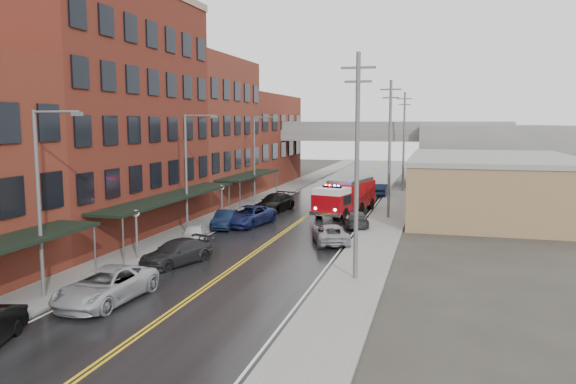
# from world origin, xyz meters

# --- Properties ---
(road) EXTENTS (11.00, 160.00, 0.02)m
(road) POSITION_xyz_m (0.00, 30.00, 0.01)
(road) COLOR black
(road) RESTS_ON ground
(sidewalk_left) EXTENTS (3.00, 160.00, 0.15)m
(sidewalk_left) POSITION_xyz_m (-7.30, 30.00, 0.07)
(sidewalk_left) COLOR slate
(sidewalk_left) RESTS_ON ground
(sidewalk_right) EXTENTS (3.00, 160.00, 0.15)m
(sidewalk_right) POSITION_xyz_m (7.30, 30.00, 0.07)
(sidewalk_right) COLOR slate
(sidewalk_right) RESTS_ON ground
(curb_left) EXTENTS (0.30, 160.00, 0.15)m
(curb_left) POSITION_xyz_m (-5.65, 30.00, 0.07)
(curb_left) COLOR gray
(curb_left) RESTS_ON ground
(curb_right) EXTENTS (0.30, 160.00, 0.15)m
(curb_right) POSITION_xyz_m (5.65, 30.00, 0.07)
(curb_right) COLOR gray
(curb_right) RESTS_ON ground
(brick_building_b) EXTENTS (9.00, 20.00, 18.00)m
(brick_building_b) POSITION_xyz_m (-13.30, 23.00, 9.00)
(brick_building_b) COLOR #602819
(brick_building_b) RESTS_ON ground
(brick_building_c) EXTENTS (9.00, 15.00, 15.00)m
(brick_building_c) POSITION_xyz_m (-13.30, 40.50, 7.50)
(brick_building_c) COLOR maroon
(brick_building_c) RESTS_ON ground
(brick_building_far) EXTENTS (9.00, 20.00, 12.00)m
(brick_building_far) POSITION_xyz_m (-13.30, 58.00, 6.00)
(brick_building_far) COLOR maroon
(brick_building_far) RESTS_ON ground
(tan_building) EXTENTS (14.00, 22.00, 5.00)m
(tan_building) POSITION_xyz_m (16.00, 40.00, 2.50)
(tan_building) COLOR #90734D
(tan_building) RESTS_ON ground
(right_far_block) EXTENTS (18.00, 30.00, 8.00)m
(right_far_block) POSITION_xyz_m (18.00, 70.00, 4.00)
(right_far_block) COLOR slate
(right_far_block) RESTS_ON ground
(awning_1) EXTENTS (2.60, 18.00, 3.09)m
(awning_1) POSITION_xyz_m (-7.49, 23.00, 2.99)
(awning_1) COLOR black
(awning_1) RESTS_ON ground
(awning_2) EXTENTS (2.60, 13.00, 3.09)m
(awning_2) POSITION_xyz_m (-7.49, 40.50, 2.99)
(awning_2) COLOR black
(awning_2) RESTS_ON ground
(globe_lamp_1) EXTENTS (0.44, 0.44, 3.12)m
(globe_lamp_1) POSITION_xyz_m (-6.40, 16.00, 2.31)
(globe_lamp_1) COLOR #59595B
(globe_lamp_1) RESTS_ON ground
(globe_lamp_2) EXTENTS (0.44, 0.44, 3.12)m
(globe_lamp_2) POSITION_xyz_m (-6.40, 30.00, 2.31)
(globe_lamp_2) COLOR #59595B
(globe_lamp_2) RESTS_ON ground
(street_lamp_0) EXTENTS (2.64, 0.22, 9.00)m
(street_lamp_0) POSITION_xyz_m (-6.55, 8.00, 5.19)
(street_lamp_0) COLOR #59595B
(street_lamp_0) RESTS_ON ground
(street_lamp_1) EXTENTS (2.64, 0.22, 9.00)m
(street_lamp_1) POSITION_xyz_m (-6.55, 24.00, 5.19)
(street_lamp_1) COLOR #59595B
(street_lamp_1) RESTS_ON ground
(street_lamp_2) EXTENTS (2.64, 0.22, 9.00)m
(street_lamp_2) POSITION_xyz_m (-6.55, 40.00, 5.19)
(street_lamp_2) COLOR #59595B
(street_lamp_2) RESTS_ON ground
(utility_pole_0) EXTENTS (1.80, 0.24, 12.00)m
(utility_pole_0) POSITION_xyz_m (7.20, 15.00, 6.31)
(utility_pole_0) COLOR #59595B
(utility_pole_0) RESTS_ON ground
(utility_pole_1) EXTENTS (1.80, 0.24, 12.00)m
(utility_pole_1) POSITION_xyz_m (7.20, 35.00, 6.31)
(utility_pole_1) COLOR #59595B
(utility_pole_1) RESTS_ON ground
(utility_pole_2) EXTENTS (1.80, 0.24, 12.00)m
(utility_pole_2) POSITION_xyz_m (7.20, 55.00, 6.31)
(utility_pole_2) COLOR #59595B
(utility_pole_2) RESTS_ON ground
(overpass) EXTENTS (40.00, 10.00, 7.50)m
(overpass) POSITION_xyz_m (0.00, 62.00, 5.99)
(overpass) COLOR slate
(overpass) RESTS_ON ground
(fire_truck) EXTENTS (5.04, 9.09, 3.17)m
(fire_truck) POSITION_xyz_m (3.09, 36.66, 1.72)
(fire_truck) COLOR #95060D
(fire_truck) RESTS_ON ground
(parked_car_left_2) EXTENTS (3.00, 5.90, 1.60)m
(parked_car_left_2) POSITION_xyz_m (-3.60, 8.32, 0.80)
(parked_car_left_2) COLOR #9EA1A6
(parked_car_left_2) RESTS_ON ground
(parked_car_left_3) EXTENTS (3.58, 5.35, 1.44)m
(parked_car_left_3) POSITION_xyz_m (-3.60, 15.69, 0.72)
(parked_car_left_3) COLOR black
(parked_car_left_3) RESTS_ON ground
(parked_car_left_4) EXTENTS (2.84, 4.32, 1.37)m
(parked_car_left_4) POSITION_xyz_m (-5.00, 21.20, 0.68)
(parked_car_left_4) COLOR silver
(parked_car_left_4) RESTS_ON ground
(parked_car_left_5) EXTENTS (2.03, 4.40, 1.40)m
(parked_car_left_5) POSITION_xyz_m (-5.00, 27.20, 0.70)
(parked_car_left_5) COLOR black
(parked_car_left_5) RESTS_ON ground
(parked_car_left_6) EXTENTS (3.69, 6.15, 1.60)m
(parked_car_left_6) POSITION_xyz_m (-3.60, 28.80, 0.80)
(parked_car_left_6) COLOR #131B49
(parked_car_left_6) RESTS_ON ground
(parked_car_left_7) EXTENTS (3.14, 5.99, 1.66)m
(parked_car_left_7) POSITION_xyz_m (-3.60, 36.49, 0.83)
(parked_car_left_7) COLOR black
(parked_car_left_7) RESTS_ON ground
(parked_car_right_0) EXTENTS (3.69, 5.34, 1.36)m
(parked_car_right_0) POSITION_xyz_m (4.18, 23.80, 0.68)
(parked_car_right_0) COLOR gray
(parked_car_right_0) RESTS_ON ground
(parked_car_right_1) EXTENTS (2.86, 4.90, 1.33)m
(parked_car_right_1) POSITION_xyz_m (5.00, 30.41, 0.67)
(parked_car_right_1) COLOR #2A2A2D
(parked_car_right_1) RESTS_ON ground
(parked_car_right_2) EXTENTS (2.23, 4.30, 1.40)m
(parked_car_right_2) POSITION_xyz_m (3.93, 44.98, 0.70)
(parked_car_right_2) COLOR silver
(parked_car_right_2) RESTS_ON ground
(parked_car_right_3) EXTENTS (1.54, 4.37, 1.44)m
(parked_car_right_3) POSITION_xyz_m (5.00, 50.13, 0.72)
(parked_car_right_3) COLOR black
(parked_car_right_3) RESTS_ON ground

